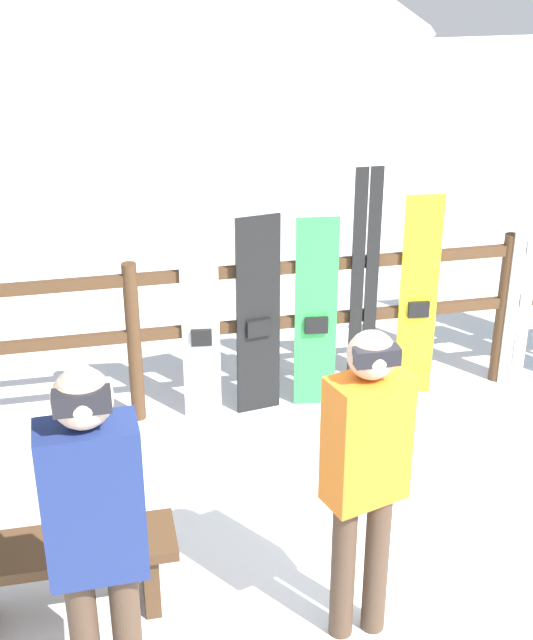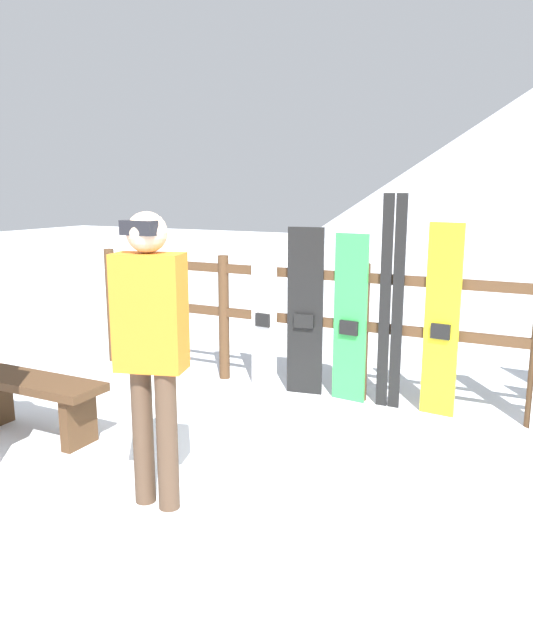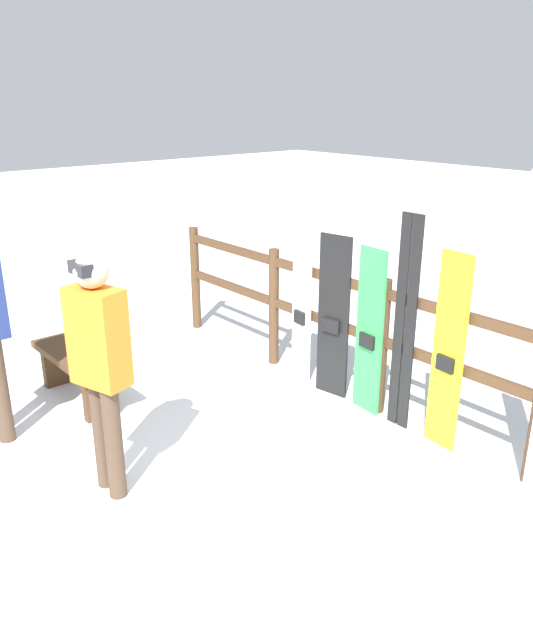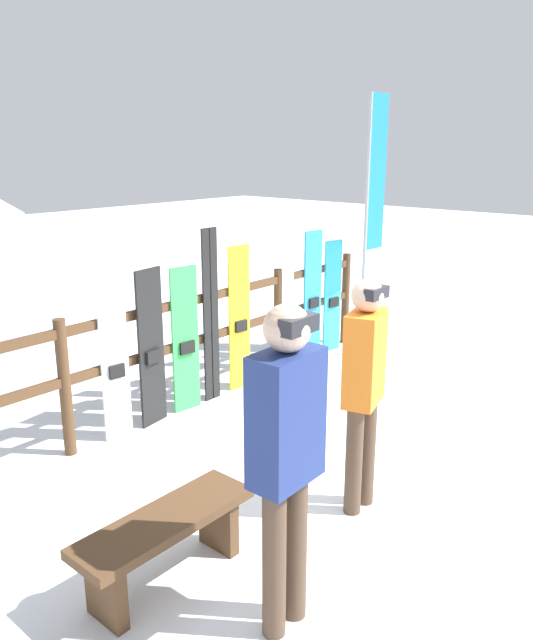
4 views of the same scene
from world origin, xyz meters
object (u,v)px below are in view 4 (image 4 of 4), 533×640
at_px(person_navy, 286,445).
at_px(snowboard_black_stripe, 151,349).
at_px(snowboard_green, 185,340).
at_px(ski_pair_black, 211,316).
at_px(rental_flag, 373,196).
at_px(snowboard_blue, 312,296).
at_px(snowboard_yellow, 239,319).
at_px(ski_pair_white, 287,293).
at_px(snowboard_cyan, 332,297).
at_px(person_orange, 364,377).
at_px(bench, 166,535).
at_px(snowboard_white, 115,363).

bearing_deg(person_navy, snowboard_black_stripe, 65.08).
xyz_separation_m(snowboard_black_stripe, snowboard_green, (0.41, -0.00, -0.02)).
bearing_deg(ski_pair_black, rental_flag, -9.81).
xyz_separation_m(person_navy, snowboard_black_stripe, (1.18, 2.53, -0.34)).
relative_size(snowboard_blue, rental_flag, 0.51).
distance_m(snowboard_black_stripe, snowboard_yellow, 1.17).
relative_size(person_navy, snowboard_black_stripe, 1.22).
relative_size(snowboard_black_stripe, snowboard_blue, 0.94).
xyz_separation_m(snowboard_green, snowboard_blue, (2.02, 0.00, 0.07)).
distance_m(ski_pair_black, ski_pair_white, 1.21).
bearing_deg(snowboard_cyan, person_orange, -141.62).
xyz_separation_m(ski_pair_black, snowboard_cyan, (2.09, -0.00, -0.18)).
height_order(ski_pair_white, snowboard_blue, ski_pair_white).
xyz_separation_m(bench, snowboard_black_stripe, (1.37, 1.79, 0.41)).
bearing_deg(ski_pair_black, snowboard_black_stripe, -179.74).
distance_m(bench, ski_pair_black, 2.84).
xyz_separation_m(person_orange, snowboard_cyan, (2.80, 2.22, -0.30)).
xyz_separation_m(snowboard_white, snowboard_black_stripe, (0.40, 0.00, 0.03)).
xyz_separation_m(bench, snowboard_cyan, (4.22, 1.79, 0.38)).
xyz_separation_m(bench, snowboard_blue, (3.80, 1.79, 0.46)).
distance_m(snowboard_yellow, snowboard_cyan, 1.69).
xyz_separation_m(person_navy, snowboard_blue, (3.61, 2.53, -0.29)).
relative_size(person_navy, ski_pair_white, 1.00).
height_order(snowboard_green, ski_pair_white, ski_pair_white).
xyz_separation_m(snowboard_black_stripe, ski_pair_black, (0.76, 0.00, 0.15)).
bearing_deg(snowboard_black_stripe, ski_pair_white, 0.10).
distance_m(ski_pair_white, snowboard_cyan, 0.91).
height_order(snowboard_black_stripe, snowboard_yellow, snowboard_yellow).
distance_m(person_orange, snowboard_black_stripe, 2.23).
height_order(snowboard_green, snowboard_blue, snowboard_blue).
distance_m(person_orange, ski_pair_white, 2.93).
relative_size(person_navy, rental_flag, 0.58).
distance_m(person_orange, snowboard_blue, 3.26).
relative_size(bench, snowboard_black_stripe, 0.78).
distance_m(person_orange, snowboard_cyan, 3.58).
distance_m(person_orange, ski_pair_black, 2.33).
distance_m(snowboard_white, rental_flag, 3.68).
height_order(ski_pair_white, rental_flag, rental_flag).
distance_m(snowboard_green, ski_pair_black, 0.38).
bearing_deg(rental_flag, ski_pair_black, 170.19).
xyz_separation_m(person_orange, rental_flag, (2.99, 1.82, 0.95)).
relative_size(person_navy, ski_pair_black, 1.02).
bearing_deg(snowboard_yellow, snowboard_black_stripe, -180.00).
relative_size(snowboard_white, snowboard_green, 0.98).
bearing_deg(snowboard_cyan, person_navy, -147.82).
height_order(snowboard_yellow, snowboard_blue, snowboard_blue).
height_order(bench, rental_flag, rental_flag).
xyz_separation_m(person_navy, rental_flag, (4.22, 2.14, 0.87)).
distance_m(snowboard_white, snowboard_yellow, 1.57).
bearing_deg(snowboard_yellow, rental_flag, -11.79).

